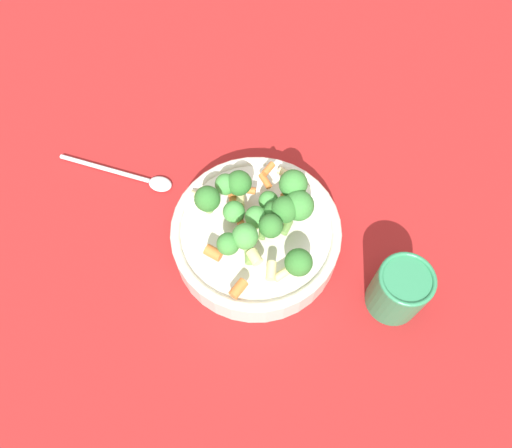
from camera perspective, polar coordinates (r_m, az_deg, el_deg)
ground_plane at (r=0.72m, az=0.00°, el=-2.25°), size 3.00×3.00×0.00m
bowl at (r=0.69m, az=0.00°, el=-1.26°), size 0.23×0.23×0.05m
pasta_salad at (r=0.64m, az=0.77°, el=1.25°), size 0.18×0.20×0.06m
cup at (r=0.67m, az=16.07°, el=-7.21°), size 0.07×0.07×0.09m
spoon at (r=0.79m, az=-13.59°, el=5.23°), size 0.11×0.17×0.01m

